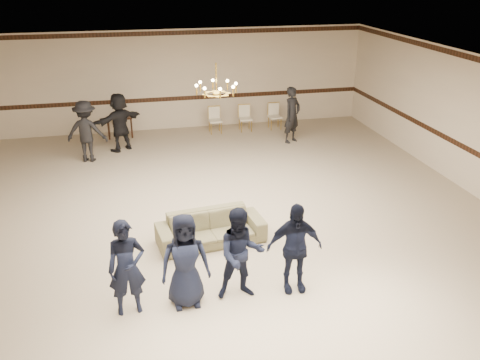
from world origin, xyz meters
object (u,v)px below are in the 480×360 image
object	(u,v)px
boy_c	(241,254)
adult_right	(292,115)
boy_a	(127,268)
banquet_chair_left	(215,120)
adult_mid	(120,122)
console_table	(120,127)
boy_b	(185,261)
adult_left	(86,131)
settee	(211,228)
boy_d	(294,248)
chandelier	(216,79)
banquet_chair_mid	(245,118)
banquet_chair_right	(275,117)

from	to	relation	value
boy_c	adult_right	bearing A→B (deg)	69.07
boy_a	banquet_chair_left	xyz separation A→B (m)	(2.97, 8.76, -0.38)
adult_mid	boy_c	bearing A→B (deg)	69.92
adult_right	banquet_chair_left	distance (m)	2.57
boy_c	console_table	size ratio (longest dim) A/B	2.02
boy_b	adult_right	xyz separation A→B (m)	(4.19, 7.36, 0.06)
boy_b	adult_left	distance (m)	7.29
boy_b	settee	xyz separation A→B (m)	(0.72, 1.85, -0.49)
boy_d	adult_right	xyz separation A→B (m)	(2.39, 7.36, 0.06)
boy_b	banquet_chair_left	distance (m)	9.01
settee	console_table	xyz separation A→B (m)	(-1.65, 7.11, 0.03)
adult_left	adult_mid	bearing A→B (deg)	-128.65
chandelier	boy_b	distance (m)	4.30
adult_left	console_table	distance (m)	2.16
banquet_chair_mid	console_table	xyz separation A→B (m)	(-4.00, 0.20, -0.08)
banquet_chair_mid	chandelier	bearing A→B (deg)	-106.71
adult_left	adult_mid	distance (m)	1.14
boy_d	banquet_chair_right	world-z (taller)	boy_d
boy_d	adult_mid	size ratio (longest dim) A/B	0.93
chandelier	adult_left	distance (m)	5.03
adult_mid	console_table	bearing A→B (deg)	-122.35
boy_a	adult_mid	bearing A→B (deg)	84.16
chandelier	settee	xyz separation A→B (m)	(-0.47, -1.72, -2.57)
boy_a	boy_b	bearing A→B (deg)	-5.95
chandelier	boy_d	bearing A→B (deg)	-80.35
boy_b	banquet_chair_right	size ratio (longest dim) A/B	1.91
boy_c	settee	world-z (taller)	boy_c
adult_left	banquet_chair_left	world-z (taller)	adult_left
adult_right	banquet_chair_right	size ratio (longest dim) A/B	2.05
settee	banquet_chair_mid	distance (m)	7.29
chandelier	adult_left	xyz separation A→B (m)	(-3.01, 3.49, -2.02)
boy_d	settee	size ratio (longest dim) A/B	0.76
boy_d	banquet_chair_mid	bearing A→B (deg)	85.69
adult_right	banquet_chair_mid	world-z (taller)	adult_right
chandelier	boy_a	world-z (taller)	chandelier
adult_right	banquet_chair_mid	size ratio (longest dim) A/B	2.05
boy_c	adult_mid	bearing A→B (deg)	106.28
adult_right	console_table	world-z (taller)	adult_right
boy_d	boy_b	bearing A→B (deg)	-176.08
boy_b	banquet_chair_left	xyz separation A→B (m)	(2.07, 8.76, -0.38)
boy_d	adult_left	size ratio (longest dim) A/B	0.93
adult_right	banquet_chair_right	bearing A→B (deg)	62.38
boy_b	boy_c	distance (m)	0.90
boy_c	console_table	distance (m)	9.15
boy_d	adult_mid	world-z (taller)	adult_mid
settee	banquet_chair_mid	bearing A→B (deg)	64.49
banquet_chair_left	banquet_chair_right	xyz separation A→B (m)	(2.00, 0.00, 0.00)
boy_b	banquet_chair_mid	world-z (taller)	boy_b
banquet_chair_left	adult_left	bearing A→B (deg)	-157.26
banquet_chair_mid	adult_right	bearing A→B (deg)	-48.14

